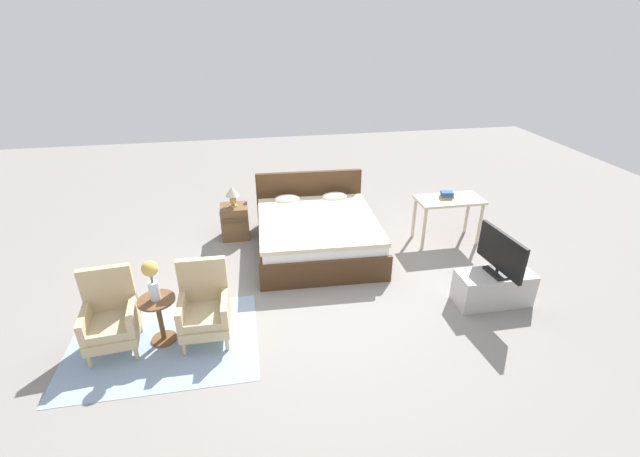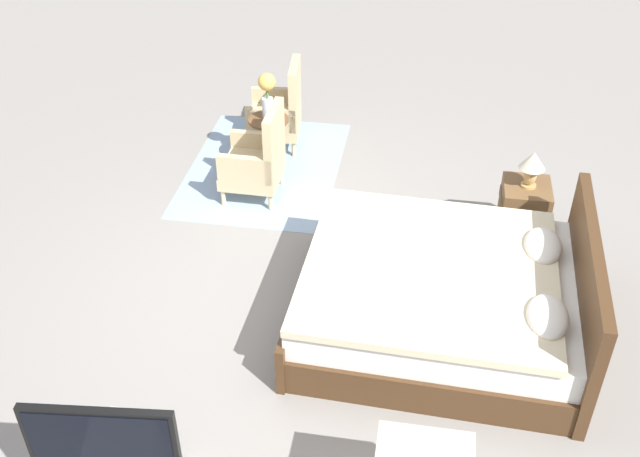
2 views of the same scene
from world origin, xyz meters
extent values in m
plane|color=gray|center=(0.00, 0.00, 0.00)|extent=(16.00, 16.00, 0.00)
cube|color=#8EA8C6|center=(-2.02, -0.89, 0.00)|extent=(2.10, 1.50, 0.01)
cube|color=#472D19|center=(0.06, 0.93, 0.14)|extent=(1.85, 2.14, 0.28)
cube|color=white|center=(0.06, 0.93, 0.40)|extent=(1.78, 2.05, 0.24)
cube|color=beige|center=(0.05, 0.85, 0.55)|extent=(1.82, 1.89, 0.06)
cube|color=#472D19|center=(0.09, 1.92, 0.48)|extent=(1.81, 0.15, 0.96)
cube|color=#472D19|center=(0.02, -0.08, 0.20)|extent=(1.81, 0.13, 0.40)
ellipsoid|color=white|center=(-0.32, 1.67, 0.59)|extent=(0.45, 0.30, 0.14)
ellipsoid|color=white|center=(0.48, 1.64, 0.59)|extent=(0.45, 0.30, 0.14)
cylinder|color=#CCB284|center=(-2.72, -1.14, 0.09)|extent=(0.04, 0.04, 0.16)
cylinder|color=#CCB284|center=(-2.26, -1.10, 0.09)|extent=(0.04, 0.04, 0.16)
cylinder|color=#CCB284|center=(-2.77, -0.68, 0.09)|extent=(0.04, 0.04, 0.16)
cylinder|color=#CCB284|center=(-2.31, -0.64, 0.09)|extent=(0.04, 0.04, 0.16)
cube|color=#CCB284|center=(-2.52, -0.89, 0.23)|extent=(0.59, 0.59, 0.12)
cube|color=#C6B289|center=(-2.52, -0.89, 0.34)|extent=(0.54, 0.54, 0.10)
cube|color=#CCB284|center=(-2.54, -0.66, 0.61)|extent=(0.55, 0.13, 0.64)
cube|color=#CCB284|center=(-2.75, -0.91, 0.42)|extent=(0.12, 0.52, 0.26)
cube|color=#CCB284|center=(-2.28, -0.87, 0.42)|extent=(0.12, 0.52, 0.26)
cylinder|color=#CCB284|center=(-1.76, -1.11, 0.09)|extent=(0.04, 0.04, 0.16)
cylinder|color=#CCB284|center=(-1.30, -1.12, 0.09)|extent=(0.04, 0.04, 0.16)
cylinder|color=#CCB284|center=(-1.76, -0.65, 0.09)|extent=(0.04, 0.04, 0.16)
cylinder|color=#CCB284|center=(-1.30, -0.66, 0.09)|extent=(0.04, 0.04, 0.16)
cube|color=#CCB284|center=(-1.53, -0.89, 0.23)|extent=(0.55, 0.55, 0.12)
cube|color=#C6B289|center=(-1.53, -0.89, 0.34)|extent=(0.51, 0.51, 0.10)
cube|color=#CCB284|center=(-1.53, -0.66, 0.61)|extent=(0.54, 0.09, 0.64)
cube|color=#CCB284|center=(-1.76, -0.88, 0.42)|extent=(0.08, 0.51, 0.26)
cube|color=#CCB284|center=(-1.29, -0.89, 0.42)|extent=(0.08, 0.51, 0.26)
cylinder|color=brown|center=(-2.02, -0.83, 0.01)|extent=(0.28, 0.28, 0.03)
cylinder|color=brown|center=(-2.02, -0.83, 0.28)|extent=(0.06, 0.06, 0.52)
cylinder|color=brown|center=(-2.02, -0.83, 0.55)|extent=(0.40, 0.40, 0.02)
cylinder|color=silver|center=(-2.02, -0.83, 0.68)|extent=(0.11, 0.11, 0.22)
cylinder|color=#477538|center=(-2.02, -0.83, 0.84)|extent=(0.02, 0.02, 0.10)
sphere|color=#E0B251|center=(-2.02, -0.83, 0.96)|extent=(0.17, 0.17, 0.17)
cube|color=brown|center=(-1.20, 1.62, 0.28)|extent=(0.44, 0.40, 0.56)
cube|color=brown|center=(-1.20, 1.41, 0.39)|extent=(0.37, 0.01, 0.09)
cylinder|color=tan|center=(-1.20, 1.62, 0.57)|extent=(0.13, 0.13, 0.02)
ellipsoid|color=tan|center=(-1.20, 1.62, 0.66)|extent=(0.11, 0.11, 0.16)
cone|color=beige|center=(-1.20, 1.62, 0.81)|extent=(0.22, 0.22, 0.15)
cube|color=black|center=(2.04, -0.82, 0.76)|extent=(0.13, 0.83, 0.48)
cube|color=black|center=(2.07, -0.82, 0.76)|extent=(0.08, 0.77, 0.43)
camera|label=1|loc=(-0.93, -4.89, 3.34)|focal=24.00mm
camera|label=2|loc=(4.37, 0.74, 3.99)|focal=42.00mm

